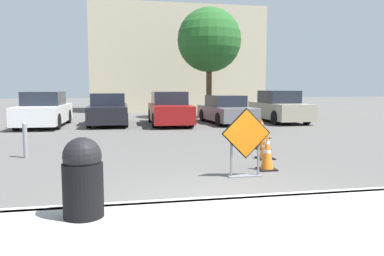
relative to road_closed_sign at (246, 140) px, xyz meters
The scene contains 18 objects.
ground_plane 8.35m from the road_closed_sign, 96.59° to the left, with size 96.00×96.00×0.00m, color #565451.
sidewalk_strip 3.39m from the road_closed_sign, 106.71° to the right, with size 22.08×2.88×0.14m.
curb_lip 2.10m from the road_closed_sign, 118.72° to the right, with size 22.08×0.20×0.14m.
road_closed_sign is the anchor object (origin of this frame).
traffic_cone_nearest 0.92m from the road_closed_sign, 37.97° to the left, with size 0.38×0.38×0.81m.
traffic_cone_second 2.09m from the road_closed_sign, 57.08° to the left, with size 0.41×0.41×0.63m.
traffic_cone_third 3.50m from the road_closed_sign, 62.75° to the left, with size 0.38×0.38×0.80m.
traffic_cone_fourth 4.70m from the road_closed_sign, 65.22° to the left, with size 0.44×0.44×0.67m.
traffic_cone_fifth 5.92m from the road_closed_sign, 65.61° to the left, with size 0.51×0.51×0.69m.
parked_car_nearest 12.43m from the road_closed_sign, 118.07° to the left, with size 1.96×4.62×1.58m.
parked_car_second 11.58m from the road_closed_sign, 104.96° to the left, with size 1.82×4.31×1.50m.
parked_car_third 10.72m from the road_closed_sign, 90.70° to the left, with size 1.89×4.61×1.57m.
parked_car_fourth 11.25m from the road_closed_sign, 75.99° to the left, with size 2.05×4.40×1.38m.
parked_car_fifth 12.32m from the road_closed_sign, 63.05° to the left, with size 1.86×4.38×1.61m.
trash_bin 3.65m from the road_closed_sign, 143.12° to the right, with size 0.51×0.51×1.03m.
bollard_nearest 5.69m from the road_closed_sign, 148.07° to the left, with size 0.12×0.12×0.91m.
building_facade_backdrop 22.31m from the road_closed_sign, 85.09° to the left, with size 12.74×5.00×7.67m.
street_tree_behind_lot 14.69m from the road_closed_sign, 79.50° to the left, with size 3.62×3.62×6.25m.
Camera 1 is at (-1.48, -5.27, 1.79)m, focal length 35.00 mm.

